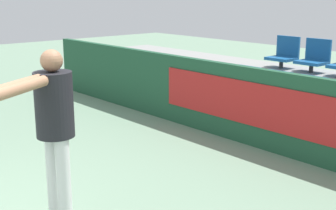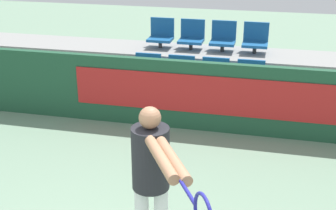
{
  "view_description": "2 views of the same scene",
  "coord_description": "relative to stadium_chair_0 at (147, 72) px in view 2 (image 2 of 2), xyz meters",
  "views": [
    {
      "loc": [
        3.9,
        -0.71,
        2.18
      ],
      "look_at": [
        -0.02,
        2.73,
        0.89
      ],
      "focal_mm": 50.0,
      "sensor_mm": 36.0,
      "label": 1
    },
    {
      "loc": [
        1.24,
        -2.35,
        3.16
      ],
      "look_at": [
        0.11,
        2.47,
        1.18
      ],
      "focal_mm": 50.0,
      "sensor_mm": 36.0,
      "label": 2
    }
  ],
  "objects": [
    {
      "name": "stadium_chair_0",
      "position": [
        0.0,
        0.0,
        0.0
      ],
      "size": [
        0.46,
        0.39,
        0.55
      ],
      "color": "#333333",
      "rests_on": "bleacher_tier_front"
    },
    {
      "name": "bleacher_tier_front",
      "position": [
        0.89,
        -0.12,
        -0.45
      ],
      "size": [
        10.47,
        1.04,
        0.42
      ],
      "color": "gray",
      "rests_on": "ground"
    },
    {
      "name": "stadium_chair_7",
      "position": [
        1.78,
        1.04,
        0.42
      ],
      "size": [
        0.46,
        0.39,
        0.55
      ],
      "color": "#333333",
      "rests_on": "bleacher_tier_middle"
    },
    {
      "name": "stadium_chair_6",
      "position": [
        1.19,
        1.04,
        0.42
      ],
      "size": [
        0.46,
        0.39,
        0.55
      ],
      "color": "#333333",
      "rests_on": "bleacher_tier_middle"
    },
    {
      "name": "stadium_chair_5",
      "position": [
        0.59,
        1.04,
        0.42
      ],
      "size": [
        0.46,
        0.39,
        0.55
      ],
      "color": "#333333",
      "rests_on": "bleacher_tier_middle"
    },
    {
      "name": "stadium_chair_1",
      "position": [
        0.59,
        0.0,
        0.0
      ],
      "size": [
        0.46,
        0.39,
        0.55
      ],
      "color": "#333333",
      "rests_on": "bleacher_tier_front"
    },
    {
      "name": "stadium_chair_2",
      "position": [
        1.19,
        0.0,
        0.0
      ],
      "size": [
        0.46,
        0.39,
        0.55
      ],
      "color": "#333333",
      "rests_on": "bleacher_tier_front"
    },
    {
      "name": "stadium_chair_3",
      "position": [
        1.78,
        0.0,
        0.0
      ],
      "size": [
        0.46,
        0.39,
        0.55
      ],
      "color": "#333333",
      "rests_on": "bleacher_tier_front"
    },
    {
      "name": "tennis_player",
      "position": [
        1.19,
        -4.06,
        0.39
      ],
      "size": [
        0.9,
        1.43,
        1.68
      ],
      "rotation": [
        0.0,
        0.0,
        0.52
      ],
      "color": "silver",
      "rests_on": "ground"
    },
    {
      "name": "bleacher_tier_middle",
      "position": [
        0.89,
        0.91,
        -0.24
      ],
      "size": [
        10.47,
        1.04,
        0.84
      ],
      "color": "gray",
      "rests_on": "ground"
    },
    {
      "name": "stadium_chair_4",
      "position": [
        0.0,
        1.04,
        0.42
      ],
      "size": [
        0.46,
        0.39,
        0.55
      ],
      "color": "#333333",
      "rests_on": "bleacher_tier_middle"
    },
    {
      "name": "barrier_wall",
      "position": [
        0.9,
        -0.72,
        -0.1
      ],
      "size": [
        10.87,
        0.14,
        1.12
      ],
      "color": "#1E4C33",
      "rests_on": "ground"
    }
  ]
}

